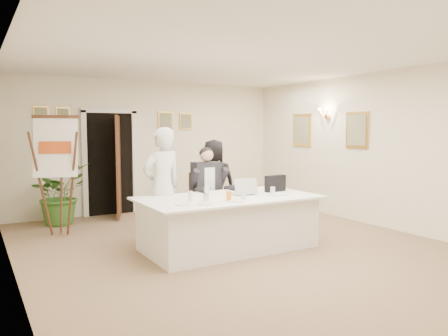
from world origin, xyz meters
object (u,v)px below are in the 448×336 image
(conference_table, at_px, (228,222))
(seated_man, at_px, (208,191))
(laptop, at_px, (241,185))
(steel_jug, at_px, (206,197))
(standing_man, at_px, (162,187))
(laptop_bag, at_px, (275,183))
(standing_woman, at_px, (214,182))
(oj_glass, at_px, (229,196))
(potted_palm, at_px, (59,194))
(flip_chart, at_px, (58,182))
(paper_stack, at_px, (277,195))

(conference_table, bearing_deg, seated_man, 80.82)
(laptop, xyz_separation_m, steel_jug, (-0.76, -0.29, -0.08))
(standing_man, relative_size, laptop_bag, 4.82)
(conference_table, bearing_deg, standing_woman, 68.11)
(standing_woman, relative_size, steel_jug, 14.40)
(standing_man, bearing_deg, seated_man, -176.85)
(conference_table, relative_size, oj_glass, 20.15)
(standing_man, height_order, laptop_bag, standing_man)
(conference_table, bearing_deg, potted_palm, 121.67)
(seated_man, bearing_deg, conference_table, -92.97)
(laptop_bag, xyz_separation_m, steel_jug, (-1.40, -0.28, -0.08))
(standing_woman, bearing_deg, laptop_bag, 125.09)
(seated_man, relative_size, standing_woman, 0.94)
(potted_palm, bearing_deg, seated_man, -46.07)
(standing_man, bearing_deg, oj_glass, 108.57)
(standing_woman, xyz_separation_m, steel_jug, (-1.11, -1.78, 0.04))
(standing_man, bearing_deg, steel_jug, 96.59)
(oj_glass, bearing_deg, standing_man, 120.07)
(laptop_bag, bearing_deg, flip_chart, 140.58)
(standing_woman, bearing_deg, paper_stack, 115.68)
(conference_table, bearing_deg, laptop_bag, 5.65)
(potted_palm, xyz_separation_m, laptop, (2.15, -2.92, 0.35))
(standing_man, relative_size, paper_stack, 6.65)
(conference_table, xyz_separation_m, laptop, (0.29, 0.10, 0.52))
(potted_palm, distance_m, oj_glass, 3.74)
(standing_man, bearing_deg, conference_table, 126.29)
(flip_chart, height_order, laptop_bag, flip_chart)
(laptop, xyz_separation_m, oj_glass, (-0.47, -0.41, -0.07))
(potted_palm, bearing_deg, laptop, -53.64)
(conference_table, xyz_separation_m, flip_chart, (-2.04, 2.04, 0.51))
(conference_table, bearing_deg, laptop, 18.75)
(conference_table, bearing_deg, paper_stack, -20.72)
(laptop_bag, distance_m, steel_jug, 1.43)
(conference_table, distance_m, laptop_bag, 1.06)
(laptop_bag, bearing_deg, potted_palm, 127.50)
(potted_palm, height_order, oj_glass, potted_palm)
(oj_glass, bearing_deg, flip_chart, 128.28)
(standing_man, bearing_deg, potted_palm, -76.20)
(seated_man, height_order, laptop, seated_man)
(flip_chart, xyz_separation_m, laptop, (2.32, -1.94, 0.01))
(conference_table, height_order, standing_woman, standing_woman)
(laptop, bearing_deg, flip_chart, 149.81)
(standing_woman, bearing_deg, standing_man, 56.80)
(laptop, height_order, laptop_bag, laptop)
(steel_jug, bearing_deg, seated_man, 60.84)
(steel_jug, bearing_deg, standing_man, 108.09)
(conference_table, height_order, paper_stack, paper_stack)
(potted_palm, bearing_deg, standing_man, -64.70)
(standing_man, height_order, oj_glass, standing_man)
(seated_man, distance_m, oj_glass, 1.29)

